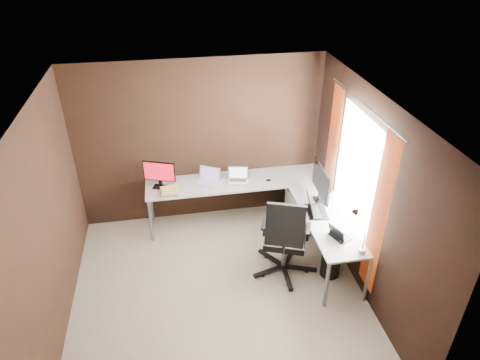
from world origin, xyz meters
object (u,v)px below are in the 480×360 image
laptop_black_big (314,209)px  laptop_silver (238,178)px  wastebasket (330,266)px  laptop_white (209,179)px  office_chair (284,251)px  monitor_right (321,183)px  drawer_pedestal (302,211)px  monitor_left (159,173)px  laptop_black_small (338,235)px  book_stack (170,191)px  desk_lamp (358,226)px

laptop_black_big → laptop_silver: bearing=49.0°
laptop_black_big → wastebasket: (0.14, -0.42, -0.64)m
laptop_white → office_chair: bearing=-27.7°
laptop_black_big → wastebasket: laptop_black_big is taller
monitor_right → wastebasket: size_ratio=2.24×
drawer_pedestal → office_chair: bearing=-120.7°
monitor_right → laptop_silver: 1.27m
wastebasket → monitor_left: bearing=146.3°
monitor_left → office_chair: size_ratio=0.37×
laptop_silver → wastebasket: laptop_silver is taller
monitor_right → laptop_silver: size_ratio=1.92×
laptop_black_big → laptop_black_small: bearing=-160.1°
monitor_left → monitor_right: 2.27m
drawer_pedestal → laptop_black_big: size_ratio=1.51×
laptop_silver → book_stack: bearing=-158.9°
monitor_left → laptop_black_small: 2.62m
laptop_silver → desk_lamp: desk_lamp is taller
drawer_pedestal → laptop_black_big: (-0.07, -0.63, 0.48)m
monitor_right → office_chair: monitor_right is taller
laptop_black_big → office_chair: bearing=126.9°
laptop_black_big → book_stack: size_ratio=1.44×
monitor_left → desk_lamp: 2.86m
laptop_black_small → laptop_silver: bearing=9.9°
drawer_pedestal → laptop_black_small: size_ratio=1.98×
laptop_black_small → wastebasket: laptop_black_small is taller
desk_lamp → wastebasket: 1.02m
laptop_white → laptop_black_small: (1.41, -1.57, -0.01)m
monitor_left → office_chair: 2.07m
desk_lamp → wastebasket: bearing=116.2°
monitor_right → laptop_white: monitor_right is taller
monitor_right → laptop_black_small: bearing=-179.9°
office_chair → drawer_pedestal: bearing=79.7°
office_chair → wastebasket: office_chair is taller
laptop_black_small → office_chair: office_chair is taller
drawer_pedestal → monitor_right: monitor_right is taller
laptop_black_small → desk_lamp: bearing=178.3°
desk_lamp → laptop_white: bearing=144.1°
drawer_pedestal → office_chair: office_chair is taller
laptop_white → wastebasket: size_ratio=1.35×
laptop_white → wastebasket: (1.43, -1.43, -0.63)m
drawer_pedestal → wastebasket: size_ratio=2.06×
wastebasket → monitor_right: bearing=88.9°
monitor_right → laptop_white: size_ratio=1.66×
monitor_left → desk_lamp: desk_lamp is taller
laptop_black_big → laptop_black_small: laptop_black_big is taller
drawer_pedestal → desk_lamp: size_ratio=1.06×
laptop_black_small → wastebasket: (0.02, 0.13, -0.62)m
monitor_right → wastebasket: bearing=-178.8°
laptop_black_big → laptop_black_small: size_ratio=1.31×
monitor_left → laptop_black_small: (2.11, -1.55, -0.19)m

